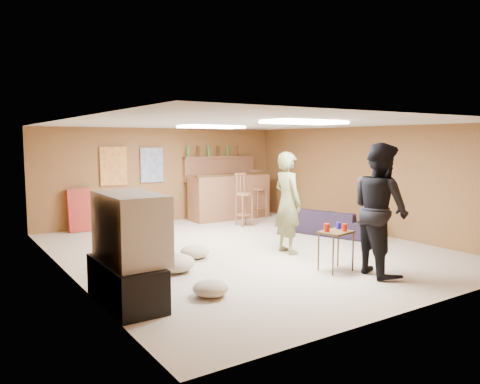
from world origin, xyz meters
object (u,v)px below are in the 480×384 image
person_black (380,209)px  tv_body (130,227)px  person_olive (288,203)px  sofa (329,222)px  bar_counter (229,196)px  tray_table (336,251)px

person_black → tv_body: bearing=91.4°
person_olive → person_black: bearing=-168.1°
sofa → bar_counter: bearing=-5.2°
person_olive → person_black: size_ratio=0.92×
bar_counter → person_black: size_ratio=1.06×
person_olive → tray_table: bearing=177.3°
person_olive → sofa: 1.98m
tv_body → person_black: size_ratio=0.58×
person_black → tray_table: person_black is taller
tv_body → sofa: tv_body is taller
tv_body → person_olive: person_olive is taller
bar_counter → sofa: 2.85m
person_olive → person_black: 1.75m
person_olive → tray_table: 1.40m
tv_body → bar_counter: (4.15, 4.45, -0.35)m
tv_body → bar_counter: tv_body is taller
person_black → sofa: (1.45, 2.51, -0.69)m
tv_body → tray_table: bearing=-6.8°
person_olive → sofa: size_ratio=0.99×
bar_counter → tray_table: bearing=-103.7°
tv_body → bar_counter: bearing=47.0°
bar_counter → tray_table: size_ratio=3.37×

